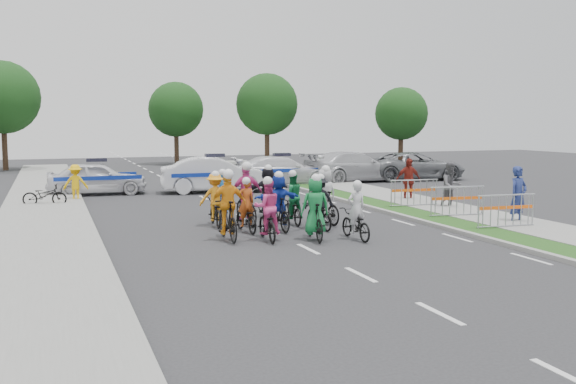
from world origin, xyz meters
name	(u,v)px	position (x,y,z in m)	size (l,w,h in m)	color
ground	(308,249)	(0.00, 0.00, 0.00)	(90.00, 90.00, 0.00)	#28282B
curb_right	(386,212)	(5.10, 5.00, 0.06)	(0.20, 60.00, 0.12)	gray
grass_strip	(403,211)	(5.80, 5.00, 0.06)	(1.20, 60.00, 0.11)	#1E4115
sidewalk_right	(445,208)	(7.60, 5.00, 0.07)	(2.40, 60.00, 0.13)	gray
sidewalk_left	(43,231)	(-6.50, 5.00, 0.07)	(3.00, 60.00, 0.13)	gray
rider_0	(356,220)	(1.77, 0.81, 0.56)	(0.60, 1.66, 1.69)	black
rider_1	(315,214)	(0.65, 1.12, 0.73)	(0.85, 1.84, 1.88)	black
rider_2	(267,217)	(-0.61, 1.56, 0.67)	(0.80, 1.82, 1.81)	black
rider_3	(228,213)	(-1.63, 1.94, 0.77)	(1.02, 1.92, 2.01)	black
rider_4	(319,207)	(1.51, 2.79, 0.68)	(0.97, 1.71, 1.73)	black
rider_5	(278,206)	(0.21, 2.92, 0.77)	(1.48, 1.77, 1.83)	black
rider_6	(246,214)	(-0.77, 3.09, 0.56)	(0.67, 1.67, 1.67)	black
rider_7	(325,201)	(2.05, 3.62, 0.74)	(0.87, 1.88, 1.92)	black
rider_8	(292,204)	(1.05, 3.98, 0.66)	(0.76, 1.75, 1.77)	black
rider_9	(246,201)	(-0.38, 4.29, 0.78)	(1.04, 1.97, 2.05)	black
rider_10	(215,205)	(-1.37, 4.45, 0.69)	(1.03, 1.78, 1.78)	black
rider_11	(268,195)	(0.78, 5.60, 0.78)	(1.51, 1.80, 1.85)	black
rider_12	(222,202)	(-0.75, 5.93, 0.57)	(0.87, 1.75, 1.71)	black
police_car_0	(97,178)	(-4.23, 14.93, 0.75)	(1.77, 4.39, 1.50)	silver
police_car_1	(215,175)	(1.01, 13.96, 0.83)	(1.75, 5.02, 1.65)	silver
police_car_2	(282,171)	(5.11, 16.08, 0.75)	(2.11, 5.20, 1.51)	silver
civilian_sedan	(353,167)	(9.31, 16.25, 0.83)	(2.34, 5.75, 1.67)	#BCBCC1
civilian_suv	(415,166)	(13.21, 16.21, 0.78)	(2.59, 5.61, 1.56)	slate
spectator_0	(518,195)	(7.89, 1.39, 0.94)	(0.69, 0.45, 1.88)	navy
spectator_1	(451,186)	(7.90, 5.09, 0.90)	(0.87, 0.68, 1.80)	#525156
spectator_2	(408,180)	(7.69, 7.81, 0.90)	(1.05, 0.44, 1.79)	maroon
marshal_hiviz	(76,183)	(-5.25, 12.59, 0.77)	(0.99, 0.57, 1.53)	yellow
barrier_0	(506,213)	(6.70, 0.51, 0.56)	(2.00, 0.50, 1.12)	#A5A8AD
barrier_1	(457,203)	(6.70, 3.01, 0.56)	(2.00, 0.50, 1.12)	#A5A8AD
barrier_2	(414,194)	(6.70, 5.74, 0.56)	(2.00, 0.50, 1.12)	#A5A8AD
cone_0	(319,198)	(3.60, 7.68, 0.34)	(0.40, 0.40, 0.70)	#F24C0C
cone_1	(322,184)	(5.85, 12.59, 0.34)	(0.40, 0.40, 0.70)	#F24C0C
parked_bike	(45,195)	(-6.46, 11.45, 0.44)	(0.58, 1.66, 0.87)	black
tree_1	(267,104)	(9.00, 30.00, 4.54)	(4.55, 4.55, 6.82)	#382619
tree_2	(401,114)	(18.00, 26.00, 3.83)	(3.85, 3.85, 5.77)	#382619
tree_3	(2,97)	(-9.00, 32.00, 4.89)	(4.90, 4.90, 7.35)	#382619
tree_4	(176,110)	(3.00, 34.00, 4.19)	(4.20, 4.20, 6.30)	#382619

